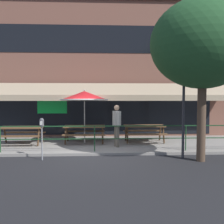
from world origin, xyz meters
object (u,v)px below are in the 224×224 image
street_sign_pole (184,98)px  pedestrian_walking (117,123)px  picnic_table_right (144,129)px  picnic_table_centre (85,129)px  parking_meter_near (42,126)px  picnic_table_left (21,130)px  patio_umbrella_centre (84,96)px  street_tree_curbside (207,38)px

street_sign_pole → pedestrian_walking: bearing=143.4°
picnic_table_right → picnic_table_centre: bearing=-178.7°
picnic_table_right → parking_meter_near: (-3.94, -2.69, 0.44)m
picnic_table_centre → pedestrian_walking: pedestrian_walking is taller
parking_meter_near → picnic_table_centre: bearing=64.3°
picnic_table_left → street_sign_pole: 6.81m
picnic_table_right → pedestrian_walking: bearing=-143.4°
patio_umbrella_centre → street_tree_curbside: street_tree_curbside is taller
patio_umbrella_centre → picnic_table_left: bearing=-173.5°
pedestrian_walking → street_tree_curbside: 4.59m
patio_umbrella_centre → parking_meter_near: 3.12m
picnic_table_right → parking_meter_near: parking_meter_near is taller
picnic_table_left → patio_umbrella_centre: bearing=6.5°
street_sign_pole → picnic_table_right: bearing=108.8°
picnic_table_centre → parking_meter_near: parking_meter_near is taller
street_sign_pole → street_tree_curbside: street_tree_curbside is taller
picnic_table_left → picnic_table_right: 5.38m
picnic_table_right → street_tree_curbside: 4.79m
picnic_table_left → street_tree_curbside: street_tree_curbside is taller
picnic_table_centre → patio_umbrella_centre: 1.47m
street_tree_curbside → picnic_table_centre: bearing=143.4°
picnic_table_centre → patio_umbrella_centre: bearing=90.0°
picnic_table_centre → patio_umbrella_centre: (-0.00, 0.03, 1.47)m
picnic_table_right → street_sign_pole: (0.89, -2.61, 1.40)m
picnic_table_left → picnic_table_centre: 2.70m
patio_umbrella_centre → parking_meter_near: patio_umbrella_centre is taller
picnic_table_right → street_tree_curbside: street_tree_curbside is taller
picnic_table_left → street_tree_curbside: bearing=-22.3°
parking_meter_near → picnic_table_left: bearing=121.1°
picnic_table_left → patio_umbrella_centre: 3.08m
parking_meter_near → street_sign_pole: street_sign_pole is taller
street_tree_curbside → picnic_table_left: bearing=157.7°
picnic_table_centre → parking_meter_near: bearing=-115.7°
picnic_table_right → pedestrian_walking: (-1.31, -0.97, 0.35)m
picnic_table_left → street_sign_pole: street_sign_pole is taller
picnic_table_centre → street_tree_curbside: 6.12m
picnic_table_right → parking_meter_near: 4.79m
patio_umbrella_centre → pedestrian_walking: patio_umbrella_centre is taller
patio_umbrella_centre → street_sign_pole: bearing=-35.9°
picnic_table_left → street_sign_pole: size_ratio=0.44×
pedestrian_walking → picnic_table_right: bearing=36.6°
picnic_table_left → pedestrian_walking: bearing=-9.0°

